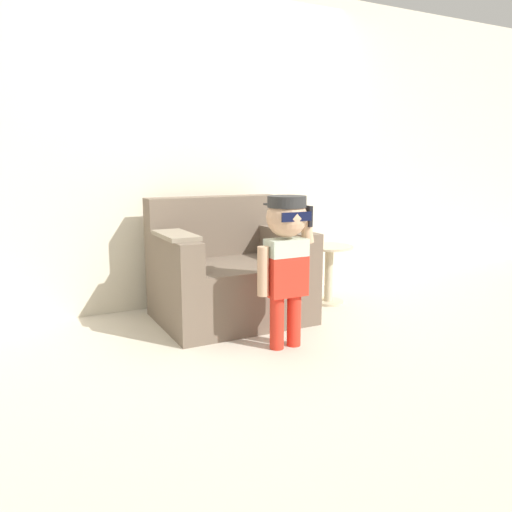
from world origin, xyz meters
TOP-DOWN VIEW (x-y plane):
  - ground_plane at (0.00, 0.00)m, footprint 10.00×10.00m
  - wall_back at (0.00, 0.70)m, footprint 10.00×0.05m
  - armchair at (-0.12, 0.15)m, footprint 1.08×0.85m
  - person_child at (-0.05, -0.58)m, footprint 0.40×0.30m
  - side_table at (0.79, 0.13)m, footprint 0.39×0.39m

SIDE VIEW (x-z plane):
  - ground_plane at x=0.00m, z-range 0.00..0.00m
  - side_table at x=0.79m, z-range 0.05..0.54m
  - armchair at x=-0.12m, z-range -0.12..0.78m
  - person_child at x=-0.05m, z-range 0.16..1.13m
  - wall_back at x=0.00m, z-range 0.00..2.60m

